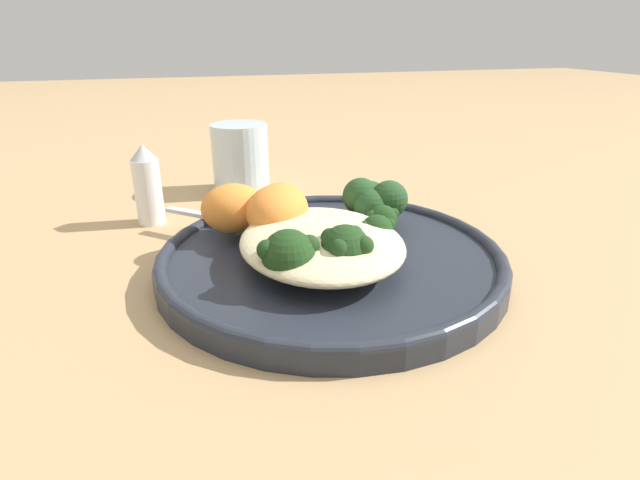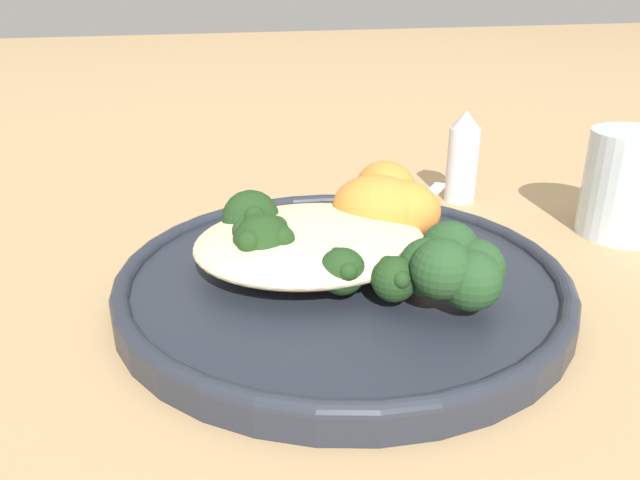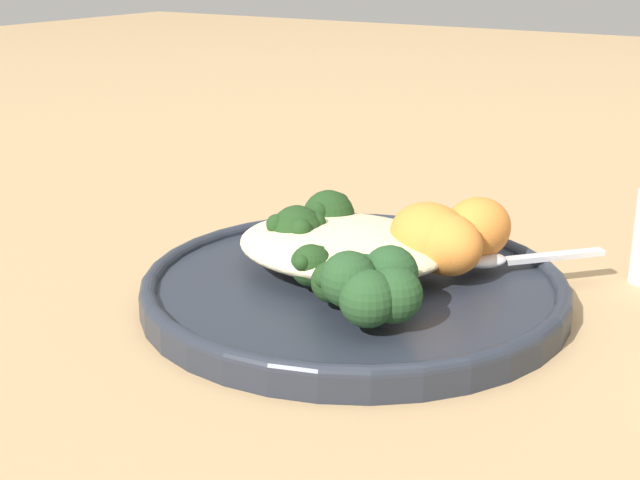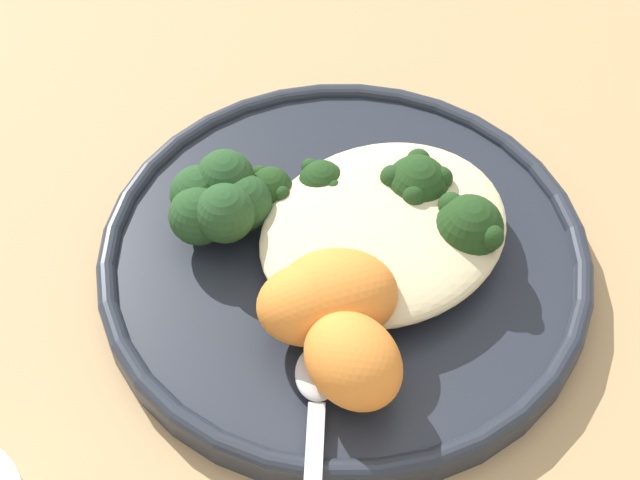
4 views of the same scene
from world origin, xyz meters
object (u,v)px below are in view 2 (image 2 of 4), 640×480
broccoli_stalk_3 (389,271)px  sweet_potato_chunk_2 (386,190)px  sweet_potato_chunk_0 (400,210)px  plate (342,280)px  broccoli_stalk_2 (351,265)px  sweet_potato_chunk_1 (378,208)px  water_glass (629,184)px  broccoli_stalk_0 (274,225)px  salt_shaker (463,157)px  spoon (412,211)px  quinoa_mound (310,241)px  broccoli_stalk_1 (273,244)px  kale_tuft (453,267)px

broccoli_stalk_3 → sweet_potato_chunk_2: bearing=169.7°
sweet_potato_chunk_0 → sweet_potato_chunk_2: (0.01, 0.04, 0.00)m
plate → broccoli_stalk_2: size_ratio=4.07×
sweet_potato_chunk_1 → water_glass: (0.22, 0.00, -0.00)m
broccoli_stalk_0 → water_glass: (0.29, -0.00, 0.00)m
salt_shaker → spoon: bearing=-137.0°
plate → salt_shaker: salt_shaker is taller
sweet_potato_chunk_1 → salt_shaker: salt_shaker is taller
sweet_potato_chunk_2 → spoon: 0.03m
broccoli_stalk_3 → quinoa_mound: bearing=-136.8°
broccoli_stalk_1 → salt_shaker: 0.26m
broccoli_stalk_0 → salt_shaker: (0.20, 0.11, 0.00)m
quinoa_mound → sweet_potato_chunk_1: (0.06, 0.02, 0.01)m
broccoli_stalk_0 → spoon: broccoli_stalk_0 is taller
broccoli_stalk_1 → sweet_potato_chunk_0: size_ratio=1.73×
broccoli_stalk_1 → spoon: (0.13, 0.07, -0.01)m
sweet_potato_chunk_0 → kale_tuft: bearing=-93.3°
broccoli_stalk_1 → salt_shaker: size_ratio=1.19×
sweet_potato_chunk_2 → quinoa_mound: bearing=-142.1°
spoon → salt_shaker: bearing=-5.0°
sweet_potato_chunk_2 → kale_tuft: size_ratio=0.92×
plate → broccoli_stalk_2: (-0.00, -0.03, 0.02)m
quinoa_mound → broccoli_stalk_2: broccoli_stalk_2 is taller
spoon → salt_shaker: size_ratio=1.12×
broccoli_stalk_1 → salt_shaker: (0.21, 0.14, 0.00)m
quinoa_mound → sweet_potato_chunk_0: 0.07m
sweet_potato_chunk_2 → plate: bearing=-128.5°
broccoli_stalk_0 → spoon: bearing=-137.4°
broccoli_stalk_0 → salt_shaker: size_ratio=1.33×
broccoli_stalk_3 → spoon: 0.13m
broccoli_stalk_3 → salt_shaker: size_ratio=1.01×
sweet_potato_chunk_1 → sweet_potato_chunk_2: bearing=61.1°
broccoli_stalk_0 → spoon: (0.12, 0.03, -0.01)m
broccoli_stalk_1 → broccoli_stalk_3: 0.08m
quinoa_mound → sweet_potato_chunk_1: sweet_potato_chunk_1 is taller
broccoli_stalk_3 → water_glass: 0.25m
broccoli_stalk_1 → broccoli_stalk_2: broccoli_stalk_1 is taller
quinoa_mound → broccoli_stalk_3: (0.03, -0.05, -0.00)m
broccoli_stalk_0 → kale_tuft: kale_tuft is taller
plate → sweet_potato_chunk_1: size_ratio=4.47×
plate → broccoli_stalk_1: size_ratio=2.93×
broccoli_stalk_1 → broccoli_stalk_3: broccoli_stalk_1 is taller
quinoa_mound → kale_tuft: bearing=-48.8°
quinoa_mound → broccoli_stalk_2: size_ratio=2.12×
quinoa_mound → sweet_potato_chunk_1: size_ratio=2.33×
quinoa_mound → broccoli_stalk_1: 0.03m
spoon → water_glass: 0.18m
broccoli_stalk_1 → sweet_potato_chunk_2: (0.10, 0.07, 0.00)m
broccoli_stalk_2 → sweet_potato_chunk_0: 0.08m
spoon → broccoli_stalk_3: bearing=-167.9°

